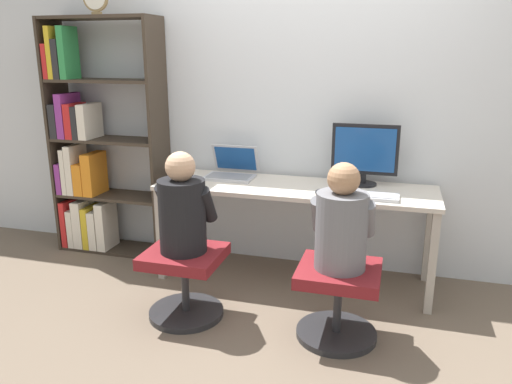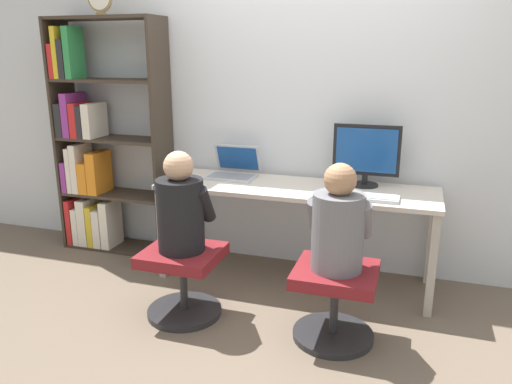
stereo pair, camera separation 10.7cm
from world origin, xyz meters
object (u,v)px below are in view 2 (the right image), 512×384
Objects in this scene: person_at_laptop at (181,208)px; desktop_monitor at (366,155)px; office_chair_left at (335,297)px; bookshelf at (96,153)px; keyboard at (363,197)px; laptop at (233,171)px; office_chair_right at (183,276)px; person_at_monitor at (338,225)px.

desktop_monitor is at bearing 40.83° from person_at_laptop.
office_chair_left is 0.25× the size of bookshelf.
office_chair_left is (-0.08, -0.53, -0.46)m from keyboard.
laptop is 0.96m from office_chair_right.
person_at_laptop is (-0.99, -0.86, -0.22)m from desktop_monitor.
office_chair_right is at bearing -151.91° from keyboard.
desktop_monitor is 1.03× the size of keyboard.
laptop is (-0.96, -0.04, -0.17)m from desktop_monitor.
desktop_monitor reaches higher than office_chair_right.
office_chair_left and office_chair_right have the same top height.
keyboard is at bearing 27.90° from person_at_laptop.
bookshelf is (-2.10, 0.81, 0.12)m from person_at_monitor.
keyboard is (0.99, -0.27, -0.04)m from laptop.
keyboard is at bearing -84.92° from desktop_monitor.
laptop is at bearing 164.46° from keyboard.
keyboard is 0.24× the size of bookshelf.
office_chair_left is at bearing 0.76° from person_at_laptop.
desktop_monitor reaches higher than office_chair_left.
desktop_monitor is 2.15m from bookshelf.
keyboard reaches higher than office_chair_left.
desktop_monitor is at bearing 0.91° from bookshelf.
bookshelf is (-2.18, 0.28, 0.10)m from keyboard.
keyboard is at bearing -7.41° from bookshelf.
person_at_laptop reaches higher than office_chair_right.
office_chair_left is (-0.05, -0.84, -0.66)m from desktop_monitor.
laptop is at bearing 87.69° from person_at_laptop.
bookshelf is at bearing 172.59° from keyboard.
desktop_monitor is 0.97× the size of office_chair_right.
bookshelf reaches higher than keyboard.
bookshelf reaches higher than person_at_laptop.
person_at_monitor is (-0.08, -0.52, -0.02)m from keyboard.
desktop_monitor is 0.97× the size of office_chair_left.
person_at_laptop is (-0.94, -0.02, 0.01)m from person_at_monitor.
person_at_laptop is (-0.03, -0.81, -0.05)m from laptop.
keyboard is 0.53m from person_at_monitor.
laptop reaches higher than office_chair_right.
person_at_laptop is at bearing -152.10° from keyboard.
keyboard is 0.95× the size of office_chair_right.
person_at_monitor is 0.94m from person_at_laptop.
office_chair_left is at bearing -21.12° from bookshelf.
laptop is 0.76× the size of office_chair_left.
keyboard is at bearing 81.53° from person_at_monitor.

